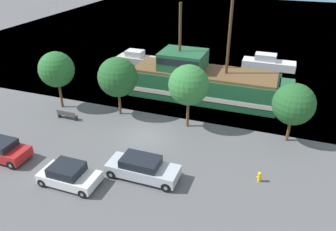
{
  "coord_description": "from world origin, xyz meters",
  "views": [
    {
      "loc": [
        9.69,
        -21.44,
        14.48
      ],
      "look_at": [
        1.25,
        2.0,
        1.2
      ],
      "focal_mm": 35.0,
      "sensor_mm": 36.0,
      "label": 1
    }
  ],
  "objects": [
    {
      "name": "tree_row_east",
      "position": [
        -9.96,
        2.32,
        3.9
      ],
      "size": [
        3.33,
        3.33,
        5.57
      ],
      "color": "brown",
      "rests_on": "ground_plane"
    },
    {
      "name": "parked_car_curb_rear",
      "position": [
        1.93,
        -5.04,
        0.78
      ],
      "size": [
        4.98,
        1.95,
        1.57
      ],
      "color": "#B7BCC6",
      "rests_on": "ground_plane"
    },
    {
      "name": "tree_row_mideast",
      "position": [
        -3.89,
        2.93,
        3.71
      ],
      "size": [
        3.6,
        3.6,
        5.52
      ],
      "color": "brown",
      "rests_on": "ground_plane"
    },
    {
      "name": "parked_car_curb_front",
      "position": [
        -2.43,
        -7.34,
        0.72
      ],
      "size": [
        4.0,
        2.02,
        1.48
      ],
      "color": "white",
      "rests_on": "ground_plane"
    },
    {
      "name": "ground_plane",
      "position": [
        0.0,
        0.0,
        0.0
      ],
      "size": [
        160.0,
        160.0,
        0.0
      ],
      "primitive_type": "plane",
      "color": "#5B5B5E"
    },
    {
      "name": "tree_row_midwest",
      "position": [
        2.77,
        2.85,
        3.92
      ],
      "size": [
        3.43,
        3.43,
        5.65
      ],
      "color": "brown",
      "rests_on": "ground_plane"
    },
    {
      "name": "pirate_ship",
      "position": [
        2.37,
        9.33,
        1.76
      ],
      "size": [
        16.3,
        4.85,
        10.55
      ],
      "color": "#1E5633",
      "rests_on": "water_surface"
    },
    {
      "name": "tree_row_west",
      "position": [
        11.15,
        3.36,
        3.31
      ],
      "size": [
        3.3,
        3.3,
        4.96
      ],
      "color": "brown",
      "rests_on": "ground_plane"
    },
    {
      "name": "moored_boat_dockside",
      "position": [
        -8.51,
        16.96,
        0.63
      ],
      "size": [
        5.6,
        2.14,
        1.68
      ],
      "color": "#B7B2A8",
      "rests_on": "water_surface"
    },
    {
      "name": "bench_promenade_east",
      "position": [
        -8.01,
        0.33,
        0.45
      ],
      "size": [
        1.91,
        0.45,
        0.85
      ],
      "color": "#4C4742",
      "rests_on": "ground_plane"
    },
    {
      "name": "parked_car_curb_mid",
      "position": [
        -8.74,
        -6.55,
        0.76
      ],
      "size": [
        3.86,
        1.93,
        1.53
      ],
      "color": "#B21E1E",
      "rests_on": "ground_plane"
    },
    {
      "name": "fire_hydrant",
      "position": [
        9.56,
        -2.77,
        0.41
      ],
      "size": [
        0.42,
        0.25,
        0.76
      ],
      "color": "yellow",
      "rests_on": "ground_plane"
    },
    {
      "name": "moored_boat_outer",
      "position": [
        8.15,
        20.75,
        0.7
      ],
      "size": [
        6.58,
        2.11,
        1.86
      ],
      "color": "silver",
      "rests_on": "water_surface"
    },
    {
      "name": "water_surface",
      "position": [
        0.0,
        44.0,
        0.0
      ],
      "size": [
        80.0,
        80.0,
        0.0
      ],
      "primitive_type": "plane",
      "color": "#38667F",
      "rests_on": "ground"
    }
  ]
}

